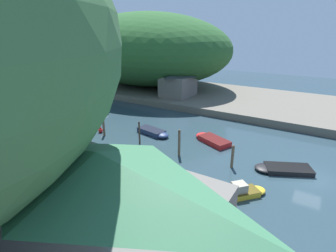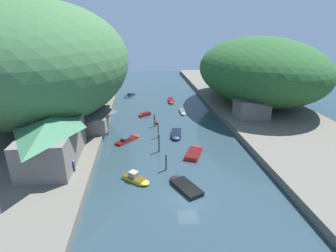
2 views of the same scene
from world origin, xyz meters
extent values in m
plane|color=#283D47|center=(0.00, 30.00, 0.00)|extent=(130.00, 130.00, 0.00)
cube|color=#666056|center=(-23.43, 30.00, 0.60)|extent=(22.00, 120.00, 1.20)
cube|color=#666056|center=(23.43, 30.00, 0.60)|extent=(22.00, 120.00, 1.20)
ellipsoid|color=#3D6B3D|center=(-24.53, 29.80, 12.89)|extent=(34.00, 47.61, 23.38)
ellipsoid|color=#285628|center=(24.53, 37.72, 9.30)|extent=(29.04, 40.65, 16.19)
cube|color=slate|center=(-18.01, 9.63, 3.73)|extent=(6.51, 12.93, 5.04)
pyramid|color=#38704C|center=(-18.01, 9.63, 7.04)|extent=(7.03, 13.97, 1.58)
cube|color=gray|center=(-15.80, 23.33, 2.62)|extent=(7.94, 9.68, 2.84)
pyramid|color=#4C4C51|center=(-15.80, 23.33, 4.57)|extent=(8.58, 10.45, 1.04)
cube|color=slate|center=(18.11, 25.32, 3.19)|extent=(6.48, 5.30, 3.96)
pyramid|color=#3D4247|center=(18.11, 25.32, 5.68)|extent=(7.00, 5.72, 1.02)
cube|color=red|center=(-8.20, 18.02, 0.18)|extent=(4.02, 4.25, 0.35)
ellipsoid|color=red|center=(-6.72, 19.66, 0.18)|extent=(2.49, 2.56, 0.35)
cube|color=#450A0A|center=(-8.20, 18.02, 0.37)|extent=(4.11, 4.33, 0.03)
cube|color=#333842|center=(-8.29, 17.91, 0.61)|extent=(1.78, 1.82, 0.51)
cube|color=gold|center=(-6.59, 5.08, 0.25)|extent=(3.42, 3.27, 0.49)
ellipsoid|color=gold|center=(-5.36, 3.98, 0.25)|extent=(2.14, 2.12, 0.49)
cube|color=#4C3E0E|center=(-6.59, 5.08, 0.51)|extent=(3.49, 3.34, 0.03)
cube|color=#9E937F|center=(-6.66, 5.15, 0.89)|extent=(1.53, 1.52, 0.78)
cube|color=navy|center=(1.22, 19.95, 0.34)|extent=(2.43, 4.19, 0.68)
ellipsoid|color=navy|center=(0.89, 18.01, 0.34)|extent=(2.01, 2.23, 0.68)
cube|color=black|center=(1.22, 19.95, 0.70)|extent=(2.48, 4.28, 0.03)
cube|color=black|center=(0.14, 2.16, 0.25)|extent=(3.85, 4.93, 0.49)
ellipsoid|color=black|center=(-0.82, 4.15, 0.25)|extent=(2.79, 2.88, 0.49)
cube|color=black|center=(0.14, 2.16, 0.51)|extent=(3.93, 5.02, 0.03)
cube|color=red|center=(2.99, 44.07, 0.30)|extent=(1.69, 4.52, 0.59)
ellipsoid|color=red|center=(2.84, 41.85, 0.30)|extent=(1.47, 2.30, 0.59)
cube|color=#450A0A|center=(2.99, 44.07, 0.61)|extent=(1.73, 4.61, 0.03)
cube|color=navy|center=(-8.48, 51.11, 0.18)|extent=(3.19, 4.03, 0.35)
ellipsoid|color=navy|center=(-9.44, 49.47, 0.18)|extent=(2.16, 2.35, 0.35)
cube|color=black|center=(-8.48, 51.11, 0.37)|extent=(3.25, 4.11, 0.03)
cube|color=#333842|center=(-8.42, 51.21, 0.65)|extent=(1.56, 1.67, 0.59)
cube|color=red|center=(-4.41, 32.46, 0.33)|extent=(2.71, 2.44, 0.66)
ellipsoid|color=red|center=(-5.40, 31.73, 0.33)|extent=(1.68, 1.66, 0.66)
cube|color=#450A0A|center=(-4.41, 32.46, 0.67)|extent=(2.76, 2.48, 0.03)
cube|color=silver|center=(4.58, 33.89, 0.27)|extent=(1.24, 3.68, 0.55)
ellipsoid|color=silver|center=(4.53, 32.07, 0.27)|extent=(1.13, 1.85, 0.55)
cube|color=#504E4A|center=(4.58, 33.89, 0.56)|extent=(1.26, 3.75, 0.03)
cube|color=red|center=(2.83, 11.30, 0.30)|extent=(3.59, 4.58, 0.61)
ellipsoid|color=red|center=(3.68, 13.16, 0.30)|extent=(2.65, 2.68, 0.61)
cube|color=#450A0A|center=(2.83, 11.30, 0.62)|extent=(3.66, 4.67, 0.03)
cylinder|color=brown|center=(-2.02, 7.36, 1.19)|extent=(0.29, 0.29, 2.37)
sphere|color=brown|center=(-2.02, 7.36, 2.43)|extent=(0.26, 0.26, 0.26)
cylinder|color=brown|center=(-2.58, 13.39, 1.51)|extent=(0.30, 0.30, 3.02)
sphere|color=brown|center=(-2.58, 13.39, 3.08)|extent=(0.27, 0.27, 0.27)
cylinder|color=#4C3D2D|center=(-2.31, 19.26, 1.43)|extent=(0.22, 0.22, 2.86)
sphere|color=#4C3D2D|center=(-2.31, 19.26, 2.90)|extent=(0.20, 0.20, 0.20)
cylinder|color=brown|center=(-2.66, 25.05, 1.27)|extent=(0.31, 0.31, 2.54)
sphere|color=brown|center=(-2.66, 25.05, 2.60)|extent=(0.28, 0.28, 0.28)
sphere|color=red|center=(-2.16, 26.27, 0.31)|extent=(0.63, 0.63, 0.63)
cone|color=red|center=(-2.16, 26.27, 0.78)|extent=(0.31, 0.31, 0.31)
cylinder|color=#282D3D|center=(-14.63, 6.22, 1.63)|extent=(0.13, 0.13, 0.85)
cylinder|color=#282D3D|center=(-14.58, 6.39, 1.63)|extent=(0.13, 0.13, 0.85)
cube|color=navy|center=(-14.61, 6.30, 2.36)|extent=(0.32, 0.43, 0.62)
sphere|color=beige|center=(-14.61, 6.30, 2.78)|extent=(0.22, 0.22, 0.22)
camera|label=1|loc=(-26.26, 0.26, 13.66)|focal=28.00mm
camera|label=2|loc=(-5.30, -25.86, 19.69)|focal=28.00mm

